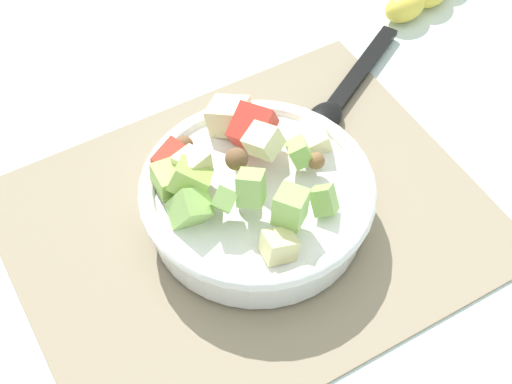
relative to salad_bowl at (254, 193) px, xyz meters
name	(u,v)px	position (x,y,z in m)	size (l,w,h in m)	color
ground_plane	(249,224)	(-0.01, 0.00, -0.04)	(2.40, 2.40, 0.00)	silver
placemat	(249,222)	(-0.01, 0.00, -0.04)	(0.45, 0.36, 0.01)	gray
salad_bowl	(254,193)	(0.00, 0.00, 0.00)	(0.22, 0.22, 0.10)	white
serving_spoon	(340,98)	(0.16, 0.09, -0.03)	(0.19, 0.12, 0.01)	black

